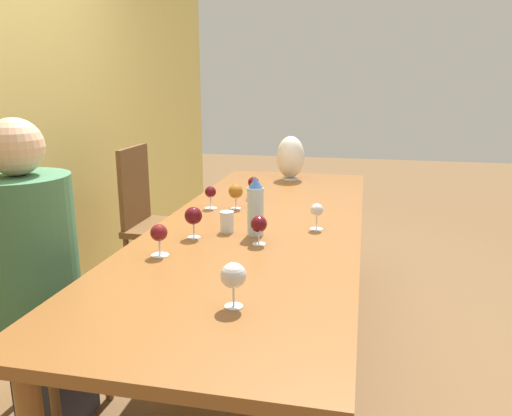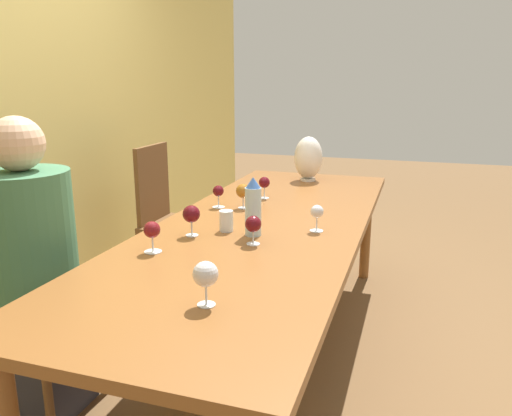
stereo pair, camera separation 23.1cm
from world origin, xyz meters
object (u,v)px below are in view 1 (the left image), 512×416
wine_glass_1 (211,193)px  person_near (33,271)px  water_bottle (255,207)px  chair_far (154,217)px  wine_glass_7 (159,234)px  wine_glass_6 (236,192)px  vase (291,157)px  wine_glass_4 (253,183)px  wine_glass_3 (233,276)px  wine_glass_5 (317,211)px  wine_glass_2 (193,216)px  water_tumbler (227,222)px  wine_glass_0 (259,225)px  chair_near (17,305)px

wine_glass_1 → person_near: size_ratio=0.10×
water_bottle → chair_far: size_ratio=0.27×
wine_glass_1 → wine_glass_7: (-0.76, -0.02, 0.00)m
water_bottle → wine_glass_6: size_ratio=1.97×
vase → wine_glass_4: bearing=167.9°
wine_glass_3 → wine_glass_5: (0.88, -0.17, -0.01)m
vase → person_near: size_ratio=0.24×
water_bottle → wine_glass_1: (0.42, 0.34, -0.04)m
vase → person_near: (-1.79, 0.76, -0.21)m
wine_glass_1 → wine_glass_2: bearing=-171.0°
water_bottle → wine_glass_2: water_bottle is taller
water_tumbler → wine_glass_6: bearing=9.0°
water_bottle → wine_glass_6: bearing=24.8°
wine_glass_0 → wine_glass_4: (0.82, 0.21, 0.00)m
wine_glass_6 → chair_far: size_ratio=0.14×
water_tumbler → wine_glass_4: bearing=2.2°
vase → wine_glass_4: vase is taller
wine_glass_6 → wine_glass_2: bearing=174.3°
wine_glass_4 → chair_far: 0.80m
wine_glass_3 → wine_glass_0: bearing=4.5°
wine_glass_1 → water_bottle: bearing=-141.0°
wine_glass_3 → wine_glass_4: (1.43, 0.25, -0.01)m
person_near → wine_glass_2: bearing=-53.6°
wine_glass_2 → wine_glass_5: (0.24, -0.52, -0.01)m
wine_glass_4 → chair_far: bearing=76.3°
water_bottle → wine_glass_4: 0.72m
wine_glass_2 → wine_glass_7: (-0.25, 0.06, -0.01)m
wine_glass_7 → chair_near: size_ratio=0.13×
water_bottle → vase: vase is taller
water_bottle → wine_glass_5: 0.30m
water_bottle → wine_glass_6: (0.44, 0.20, -0.04)m
vase → wine_glass_4: (-0.60, 0.13, -0.07)m
wine_glass_0 → wine_glass_1: wine_glass_0 is taller
water_bottle → wine_glass_6: 0.49m
wine_glass_5 → wine_glass_6: bearing=57.6°
wine_glass_0 → wine_glass_3: 0.61m
wine_glass_7 → person_near: 0.52m
water_tumbler → wine_glass_7: 0.41m
wine_glass_3 → chair_near: bearing=76.0°
vase → chair_near: vase is taller
wine_glass_3 → wine_glass_6: bearing=14.1°
wine_glass_3 → wine_glass_6: size_ratio=1.06×
wine_glass_5 → chair_far: 1.38m
wine_glass_2 → person_near: (-0.39, 0.53, -0.15)m
wine_glass_7 → chair_far: chair_far is taller
wine_glass_4 → wine_glass_7: size_ratio=1.00×
wine_glass_6 → chair_near: size_ratio=0.14×
wine_glass_0 → person_near: 0.92m
water_tumbler → wine_glass_4: size_ratio=0.75×
wine_glass_3 → wine_glass_4: wine_glass_3 is taller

